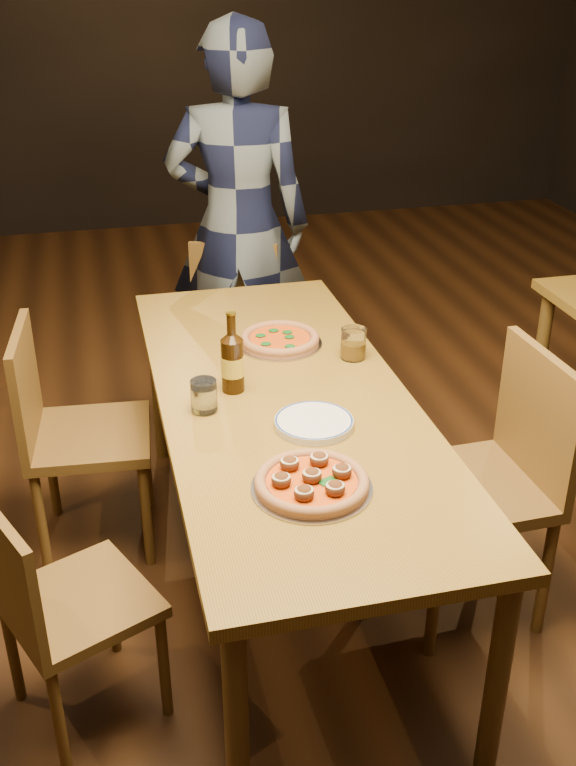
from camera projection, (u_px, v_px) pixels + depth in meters
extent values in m
plane|color=black|center=(285.00, 577.00, 3.10)|extent=(9.00, 9.00, 0.00)
plane|color=black|center=(145.00, 28.00, 6.30)|extent=(7.00, 0.00, 7.00)
cube|color=brown|center=(284.00, 401.00, 2.76)|extent=(0.80, 2.00, 0.04)
cylinder|color=brown|center=(237.00, 734.00, 2.05)|extent=(0.06, 0.06, 0.71)
cylinder|color=brown|center=(158.00, 385.00, 3.68)|extent=(0.06, 0.06, 0.71)
cylinder|color=brown|center=(497.00, 683.00, 2.19)|extent=(0.06, 0.06, 0.71)
cylinder|color=brown|center=(310.00, 369.00, 3.82)|extent=(0.06, 0.06, 0.71)
cylinder|color=brown|center=(539.00, 365.00, 3.86)|extent=(0.06, 0.06, 0.71)
cylinder|color=#B7B7BF|center=(312.00, 488.00, 2.28)|extent=(0.33, 0.33, 0.01)
cylinder|color=#B56C4B|center=(312.00, 484.00, 2.28)|extent=(0.30, 0.30, 0.02)
torus|color=#B56C4B|center=(312.00, 482.00, 2.27)|extent=(0.31, 0.31, 0.03)
cylinder|color=#B93F0A|center=(312.00, 481.00, 2.27)|extent=(0.24, 0.24, 0.00)
cylinder|color=#B7B7BF|center=(280.00, 344.00, 3.11)|extent=(0.31, 0.31, 0.01)
cylinder|color=#B56C4B|center=(280.00, 340.00, 3.10)|extent=(0.28, 0.28, 0.02)
torus|color=#B56C4B|center=(280.00, 338.00, 3.10)|extent=(0.29, 0.29, 0.03)
cylinder|color=#B93F0A|center=(280.00, 338.00, 3.10)|extent=(0.22, 0.22, 0.00)
cylinder|color=white|center=(314.00, 423.00, 2.57)|extent=(0.24, 0.24, 0.02)
cylinder|color=black|center=(233.00, 366.00, 2.75)|extent=(0.07, 0.07, 0.18)
cylinder|color=black|center=(231.00, 327.00, 2.69)|extent=(0.03, 0.03, 0.09)
cylinder|color=yellow|center=(233.00, 366.00, 2.75)|extent=(0.08, 0.08, 0.07)
cylinder|color=white|center=(204.00, 396.00, 2.64)|extent=(0.08, 0.08, 0.10)
cylinder|color=#8C600F|center=(353.00, 343.00, 2.98)|extent=(0.09, 0.09, 0.11)
imported|color=black|center=(239.00, 226.00, 3.90)|extent=(0.75, 0.59, 1.81)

